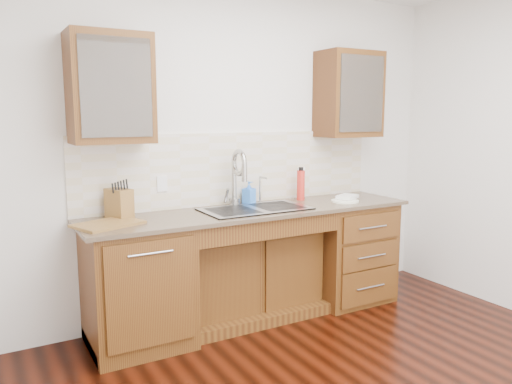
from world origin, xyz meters
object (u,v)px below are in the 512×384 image
water_bottle (301,185)px  cutting_board (108,224)px  soap_bottle (249,193)px  knife_block (119,204)px  plate (345,201)px

water_bottle → cutting_board: size_ratio=0.61×
soap_bottle → knife_block: (-1.10, -0.07, 0.01)m
water_bottle → knife_block: size_ratio=1.20×
plate → cutting_board: size_ratio=0.56×
soap_bottle → plate: 0.83m
water_bottle → plate: bearing=-43.5°
soap_bottle → cutting_board: soap_bottle is taller
soap_bottle → knife_block: size_ratio=0.88×
water_bottle → plate: water_bottle is taller
plate → knife_block: (-1.86, 0.25, 0.10)m
soap_bottle → knife_block: knife_block is taller
water_bottle → knife_block: 1.58m
plate → cutting_board: 1.99m
plate → cutting_board: cutting_board is taller
cutting_board → plate: bearing=-1.7°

